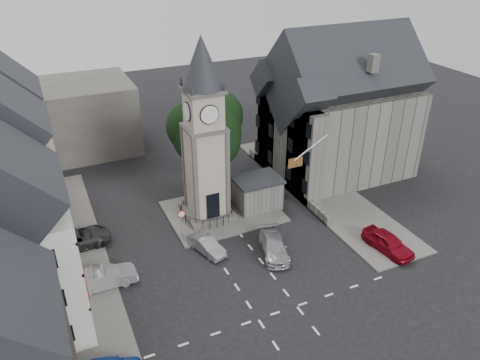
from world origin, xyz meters
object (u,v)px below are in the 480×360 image
stone_shelter (257,193)px  pedestrian (282,188)px  clock_tower (204,134)px  car_east_red (388,243)px

stone_shelter → pedestrian: (3.20, 0.97, -0.69)m
stone_shelter → clock_tower: bearing=174.2°
stone_shelter → car_east_red: (6.70, -10.50, -0.76)m
car_east_red → pedestrian: bearing=99.0°
stone_shelter → car_east_red: stone_shelter is taller
clock_tower → stone_shelter: clock_tower is taller
stone_shelter → pedestrian: bearing=16.9°
car_east_red → stone_shelter: bearing=114.6°
stone_shelter → pedestrian: 3.41m
pedestrian → car_east_red: bearing=92.1°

